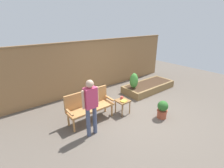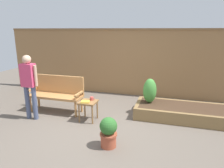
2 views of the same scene
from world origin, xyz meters
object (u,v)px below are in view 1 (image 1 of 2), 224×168
shrub_near_bench (134,81)px  garden_bench (89,104)px  cup_on_table (122,98)px  person_by_bench (91,103)px  potted_boxwood (162,109)px  side_table (123,103)px  book_on_table (124,101)px

shrub_near_bench → garden_bench: bearing=-168.9°
cup_on_table → person_by_bench: size_ratio=0.08×
person_by_bench → potted_boxwood: bearing=-17.4°
garden_bench → potted_boxwood: (1.84, -1.33, -0.24)m
potted_boxwood → shrub_near_bench: 1.91m
garden_bench → person_by_bench: bearing=-116.0°
cup_on_table → potted_boxwood: potted_boxwood is taller
side_table → book_on_table: (-0.03, -0.08, 0.10)m
garden_bench → shrub_near_bench: size_ratio=2.30×
side_table → shrub_near_bench: (1.35, 0.84, 0.22)m
garden_bench → side_table: size_ratio=3.00×
side_table → person_by_bench: bearing=-167.8°
book_on_table → potted_boxwood: potted_boxwood is taller
cup_on_table → book_on_table: (-0.08, -0.19, -0.02)m
person_by_bench → cup_on_table: bearing=15.9°
side_table → potted_boxwood: potted_boxwood is taller
garden_bench → potted_boxwood: size_ratio=2.49×
book_on_table → shrub_near_bench: 1.66m
cup_on_table → person_by_bench: bearing=-164.1°
garden_bench → book_on_table: garden_bench is taller
cup_on_table → shrub_near_bench: 1.49m
book_on_table → potted_boxwood: (0.83, -0.88, -0.19)m
side_table → book_on_table: size_ratio=2.45×
side_table → person_by_bench: (-1.36, -0.29, 0.54)m
garden_bench → person_by_bench: (-0.32, -0.66, 0.39)m
garden_bench → book_on_table: size_ratio=7.34×
potted_boxwood → person_by_bench: person_by_bench is taller
book_on_table → person_by_bench: bearing=174.2°
garden_bench → cup_on_table: size_ratio=12.26×
cup_on_table → garden_bench: bearing=166.8°
book_on_table → shrub_near_bench: bearing=18.9°
side_table → garden_bench: bearing=160.7°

